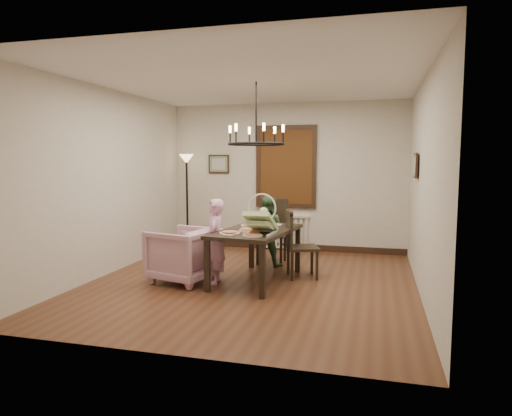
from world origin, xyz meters
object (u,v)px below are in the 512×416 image
at_px(chair_right, 303,244).
at_px(elderly_woman, 215,248).
at_px(drinking_glass, 258,224).
at_px(floor_lamp, 187,203).
at_px(baby_bouncer, 261,220).
at_px(armchair, 183,255).
at_px(dining_table, 256,235).
at_px(chair_far, 272,231).
at_px(seated_man, 267,237).

height_order(chair_right, elderly_woman, chair_right).
distance_m(chair_right, drinking_glass, 0.74).
height_order(chair_right, floor_lamp, floor_lamp).
height_order(baby_bouncer, floor_lamp, floor_lamp).
bearing_deg(baby_bouncer, drinking_glass, 111.62).
bearing_deg(armchair, dining_table, 118.76).
bearing_deg(elderly_woman, drinking_glass, 110.57).
bearing_deg(drinking_glass, armchair, -160.15).
xyz_separation_m(dining_table, elderly_woman, (-0.54, -0.24, -0.17)).
bearing_deg(armchair, baby_bouncer, 99.49).
relative_size(baby_bouncer, floor_lamp, 0.32).
xyz_separation_m(chair_far, chair_right, (0.65, -0.82, -0.04)).
bearing_deg(dining_table, chair_right, 39.94).
bearing_deg(dining_table, armchair, -157.65).
distance_m(chair_far, chair_right, 1.05).
relative_size(armchair, seated_man, 0.89).
bearing_deg(chair_right, floor_lamp, 37.29).
relative_size(elderly_woman, drinking_glass, 7.14).
bearing_deg(elderly_woman, baby_bouncer, 68.93).
relative_size(armchair, baby_bouncer, 1.49).
xyz_separation_m(baby_bouncer, floor_lamp, (-2.10, 2.41, -0.04)).
bearing_deg(elderly_woman, armchair, -98.33).
xyz_separation_m(dining_table, armchair, (-1.00, -0.26, -0.28)).
relative_size(elderly_woman, seated_man, 1.04).
height_order(chair_far, drinking_glass, chair_far).
distance_m(armchair, elderly_woman, 0.48).
distance_m(armchair, baby_bouncer, 1.29).
distance_m(chair_far, armchair, 1.75).
relative_size(chair_right, floor_lamp, 0.56).
height_order(armchair, seated_man, seated_man).
height_order(chair_right, seated_man, chair_right).
xyz_separation_m(chair_far, baby_bouncer, (0.21, -1.55, 0.39)).
relative_size(elderly_woman, baby_bouncer, 1.73).
distance_m(dining_table, armchair, 1.08).
bearing_deg(floor_lamp, armchair, -67.99).
distance_m(armchair, floor_lamp, 2.55).
height_order(armchair, floor_lamp, floor_lamp).
xyz_separation_m(chair_right, floor_lamp, (-2.54, 1.67, 0.40)).
height_order(dining_table, seated_man, seated_man).
bearing_deg(floor_lamp, chair_far, -24.23).
distance_m(seated_man, floor_lamp, 2.18).
bearing_deg(seated_man, dining_table, 104.60).
relative_size(chair_far, floor_lamp, 0.61).
height_order(elderly_woman, floor_lamp, floor_lamp).
relative_size(chair_far, elderly_woman, 1.10).
bearing_deg(elderly_woman, dining_table, 102.26).
bearing_deg(baby_bouncer, seated_man, 101.63).
bearing_deg(chair_right, armchair, 92.34).
bearing_deg(floor_lamp, seated_man, -29.45).
relative_size(dining_table, armchair, 2.00).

